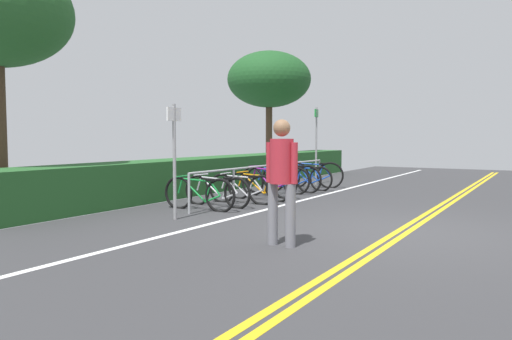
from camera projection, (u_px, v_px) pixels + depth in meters
name	position (u px, v px, depth m)	size (l,w,h in m)	color
ground_plane	(403.00, 233.00, 7.77)	(32.85, 11.15, 0.05)	#353538
centre_line_yellow_inner	(409.00, 232.00, 7.73)	(29.56, 0.10, 0.00)	gold
centre_line_yellow_outer	(398.00, 231.00, 7.81)	(29.56, 0.10, 0.00)	gold
bike_lane_stripe_white	(243.00, 216.00, 9.30)	(29.56, 0.12, 0.00)	white
bike_rack	(268.00, 172.00, 12.15)	(6.27, 0.05, 0.80)	#9EA0A5
bicycle_0	(199.00, 194.00, 9.98)	(0.46, 1.71, 0.72)	black
bicycle_1	(217.00, 191.00, 10.52)	(0.46, 1.76, 0.70)	black
bicycle_2	(242.00, 189.00, 10.98)	(0.46, 1.68, 0.70)	black
bicycle_3	(258.00, 186.00, 11.54)	(0.46, 1.76, 0.69)	black
bicycle_4	(268.00, 182.00, 12.18)	(0.55, 1.80, 0.78)	black
bicycle_5	(277.00, 180.00, 12.84)	(0.55, 1.72, 0.76)	black
bicycle_6	(291.00, 178.00, 13.34)	(0.46, 1.86, 0.78)	black
bicycle_7	(305.00, 178.00, 13.79)	(0.46, 1.71, 0.72)	black
bicycle_8	(313.00, 175.00, 14.42)	(0.65, 1.71, 0.79)	black
pedestrian	(282.00, 173.00, 6.67)	(0.32, 0.49, 1.72)	slate
sign_post_near	(174.00, 150.00, 8.79)	(0.36, 0.06, 2.06)	gray
sign_post_far	(316.00, 138.00, 15.27)	(0.36, 0.09, 2.38)	gray
hedge_backdrop	(229.00, 172.00, 14.55)	(15.22, 1.12, 0.91)	#235626
tree_mid	(269.00, 80.00, 19.74)	(3.34, 3.34, 4.88)	#473323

